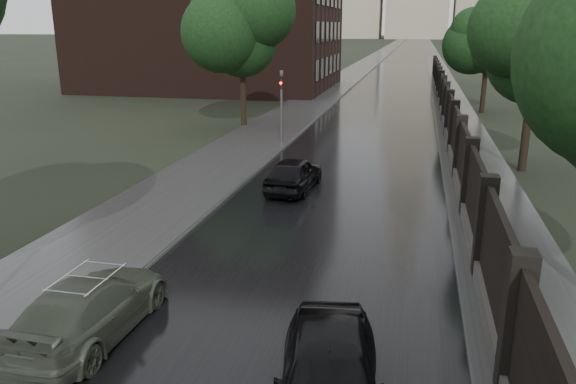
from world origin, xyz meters
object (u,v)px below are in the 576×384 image
at_px(tree_left_far, 242,43).
at_px(volga_sedan, 90,308).
at_px(tree_right_c, 488,44).
at_px(car_right_near, 329,377).
at_px(hatchback_left, 294,174).
at_px(traffic_light, 282,101).
at_px(tree_right_b, 535,57).

bearing_deg(tree_left_far, volga_sedan, -79.97).
relative_size(tree_right_c, car_right_near, 1.66).
bearing_deg(hatchback_left, traffic_light, -69.78).
bearing_deg(traffic_light, hatchback_left, -73.29).
xyz_separation_m(volga_sedan, car_right_near, (5.20, -1.35, 0.08)).
distance_m(traffic_light, volga_sedan, 19.97).
relative_size(tree_left_far, tree_right_b, 1.05).
height_order(tree_right_b, tree_right_c, same).
bearing_deg(tree_right_b, hatchback_left, -150.16).
bearing_deg(tree_left_far, traffic_light, -53.53).
relative_size(tree_left_far, volga_sedan, 1.66).
relative_size(tree_right_b, hatchback_left, 1.78).
relative_size(traffic_light, car_right_near, 0.95).
bearing_deg(traffic_light, tree_right_c, 51.82).
xyz_separation_m(tree_right_c, car_right_near, (-5.90, -36.24, -4.23)).
bearing_deg(car_right_near, traffic_light, 97.80).
height_order(tree_left_far, hatchback_left, tree_left_far).
bearing_deg(hatchback_left, tree_left_far, -61.55).
bearing_deg(tree_right_c, volga_sedan, -107.65).
bearing_deg(tree_right_c, car_right_near, -99.25).
xyz_separation_m(tree_right_c, traffic_light, (-11.80, -15.01, -2.55)).
height_order(hatchback_left, car_right_near, car_right_near).
bearing_deg(tree_right_b, tree_left_far, 152.70).
bearing_deg(traffic_light, tree_right_b, -14.24).
height_order(volga_sedan, hatchback_left, hatchback_left).
bearing_deg(car_right_near, tree_right_b, 64.35).
bearing_deg(hatchback_left, car_right_near, 108.28).
distance_m(tree_right_c, volga_sedan, 36.86).
height_order(tree_left_far, tree_right_b, tree_left_far).
height_order(tree_right_c, hatchback_left, tree_right_c).
height_order(tree_right_c, traffic_light, tree_right_c).
relative_size(tree_left_far, car_right_near, 1.75).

